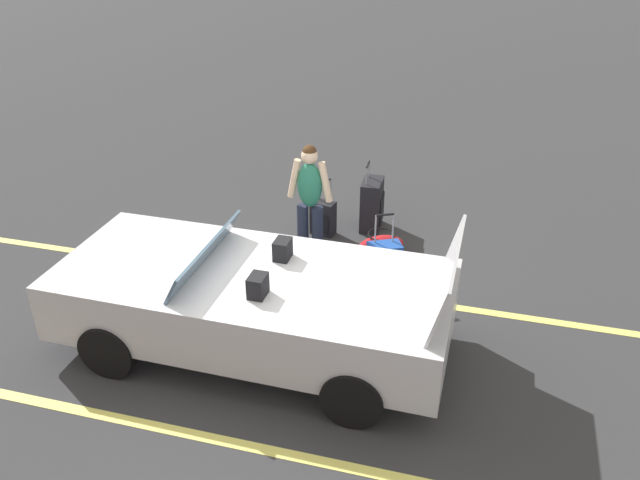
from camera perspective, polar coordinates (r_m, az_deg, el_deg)
name	(u,v)px	position (r m, az deg, el deg)	size (l,w,h in m)	color
ground_plane	(257,346)	(7.23, -5.59, -9.25)	(80.00, 80.00, 0.00)	#333335
lot_line_near	(292,283)	(8.24, -2.43, -3.83)	(18.00, 0.12, 0.01)	#EAE066
lot_line_mid	(204,437)	(6.29, -10.11, -16.67)	(18.00, 0.12, 0.01)	#EAE066
convertible_car	(236,298)	(6.95, -7.35, -5.10)	(4.16, 1.88, 1.53)	silver
suitcase_large_black	(372,205)	(9.43, 4.58, 3.12)	(0.32, 0.49, 1.00)	black
suitcase_medium_bright	(384,266)	(8.03, 5.64, -2.32)	(0.46, 0.39, 1.00)	#1E479E
suitcase_small_carryon	(323,218)	(9.28, 0.26, 1.97)	(0.37, 0.28, 0.85)	black
duffel_bag	(381,246)	(8.79, 5.37, -0.50)	(0.70, 0.58, 0.34)	red
traveler_person	(310,199)	(8.26, -0.89, 3.65)	(0.60, 0.23, 1.65)	#1E2338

